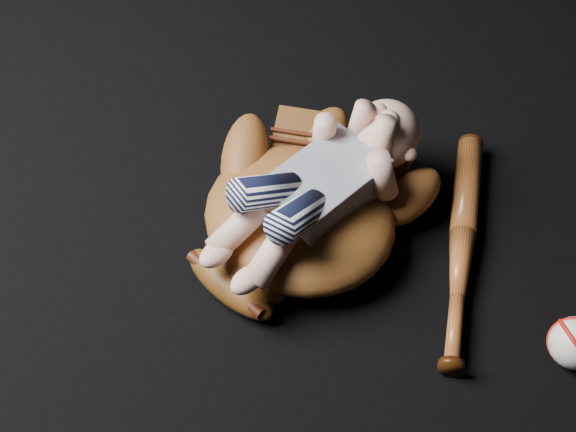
{
  "coord_description": "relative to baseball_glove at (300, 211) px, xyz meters",
  "views": [
    {
      "loc": [
        0.4,
        -0.79,
        1.07
      ],
      "look_at": [
        -0.04,
        -0.08,
        0.07
      ],
      "focal_mm": 55.0,
      "sensor_mm": 36.0,
      "label": 1
    }
  ],
  "objects": [
    {
      "name": "baseball_bat",
      "position": [
        0.22,
        0.1,
        -0.05
      ],
      "size": [
        0.19,
        0.43,
        0.04
      ],
      "primitive_type": null,
      "rotation": [
        0.0,
        0.0,
        0.36
      ],
      "color": "brown",
      "rests_on": "ground"
    },
    {
      "name": "baseball_glove",
      "position": [
        0.0,
        0.0,
        0.0
      ],
      "size": [
        0.45,
        0.49,
        0.13
      ],
      "primitive_type": null,
      "rotation": [
        0.0,
        0.0,
        -0.22
      ],
      "color": "brown",
      "rests_on": "ground"
    },
    {
      "name": "newborn_baby",
      "position": [
        0.02,
        0.0,
        0.06
      ],
      "size": [
        0.27,
        0.43,
        0.16
      ],
      "primitive_type": null,
      "rotation": [
        0.0,
        0.0,
        -0.23
      ],
      "color": "#E1A691",
      "rests_on": "baseball_glove"
    },
    {
      "name": "baseball",
      "position": [
        0.43,
        0.02,
        -0.03
      ],
      "size": [
        0.09,
        0.09,
        0.07
      ],
      "primitive_type": "sphere",
      "rotation": [
        0.0,
        0.0,
        -0.29
      ],
      "color": "silver",
      "rests_on": "ground"
    }
  ]
}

